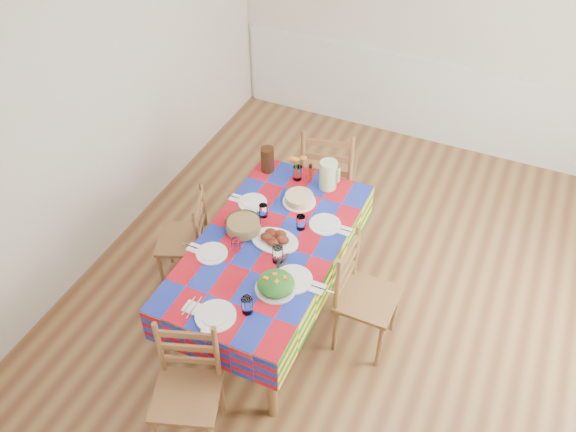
# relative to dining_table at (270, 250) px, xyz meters

# --- Properties ---
(room) EXTENTS (4.58, 5.08, 2.78)m
(room) POSITION_rel_dining_table_xyz_m (0.65, 0.32, 0.71)
(room) COLOR brown
(room) RESTS_ON ground
(wainscot) EXTENTS (4.41, 0.06, 0.92)m
(wainscot) POSITION_rel_dining_table_xyz_m (0.65, 2.81, -0.16)
(wainscot) COLOR white
(wainscot) RESTS_ON room
(dining_table) EXTENTS (1.00, 1.85, 0.72)m
(dining_table) POSITION_rel_dining_table_xyz_m (0.00, 0.00, 0.00)
(dining_table) COLOR brown
(dining_table) RESTS_ON room
(setting_near_head) EXTENTS (0.44, 0.29, 0.13)m
(setting_near_head) POSITION_rel_dining_table_xyz_m (0.04, -0.71, 0.11)
(setting_near_head) COLOR white
(setting_near_head) RESTS_ON dining_table
(setting_left_near) EXTENTS (0.41, 0.25, 0.11)m
(setting_left_near) POSITION_rel_dining_table_xyz_m (-0.27, -0.24, 0.10)
(setting_left_near) COLOR white
(setting_left_near) RESTS_ON dining_table
(setting_left_far) EXTENTS (0.41, 0.25, 0.11)m
(setting_left_far) POSITION_rel_dining_table_xyz_m (-0.26, 0.30, 0.10)
(setting_left_far) COLOR white
(setting_left_far) RESTS_ON dining_table
(setting_right_near) EXTENTS (0.51, 0.29, 0.13)m
(setting_right_near) POSITION_rel_dining_table_xyz_m (0.25, -0.22, 0.11)
(setting_right_near) COLOR white
(setting_right_near) RESTS_ON dining_table
(setting_right_far) EXTENTS (0.45, 0.26, 0.12)m
(setting_right_far) POSITION_rel_dining_table_xyz_m (0.25, 0.30, 0.10)
(setting_right_far) COLOR white
(setting_right_far) RESTS_ON dining_table
(meat_platter) EXTENTS (0.36, 0.26, 0.07)m
(meat_platter) POSITION_rel_dining_table_xyz_m (0.03, 0.02, 0.11)
(meat_platter) COLOR white
(meat_platter) RESTS_ON dining_table
(salad_platter) EXTENTS (0.28, 0.28, 0.12)m
(salad_platter) POSITION_rel_dining_table_xyz_m (0.23, -0.38, 0.12)
(salad_platter) COLOR white
(salad_platter) RESTS_ON dining_table
(pasta_bowl) EXTENTS (0.26, 0.26, 0.09)m
(pasta_bowl) POSITION_rel_dining_table_xyz_m (-0.23, 0.03, 0.13)
(pasta_bowl) COLOR white
(pasta_bowl) RESTS_ON dining_table
(cake) EXTENTS (0.26, 0.26, 0.07)m
(cake) POSITION_rel_dining_table_xyz_m (0.02, 0.50, 0.11)
(cake) COLOR white
(cake) RESTS_ON dining_table
(serving_utensils) EXTENTS (0.15, 0.33, 0.01)m
(serving_utensils) POSITION_rel_dining_table_xyz_m (0.15, -0.08, 0.08)
(serving_utensils) COLOR black
(serving_utensils) RESTS_ON dining_table
(flower_vase) EXTENTS (0.14, 0.12, 0.23)m
(flower_vase) POSITION_rel_dining_table_xyz_m (-0.11, 0.76, 0.17)
(flower_vase) COLOR white
(flower_vase) RESTS_ON dining_table
(hot_sauce) EXTENTS (0.04, 0.04, 0.16)m
(hot_sauce) POSITION_rel_dining_table_xyz_m (-0.01, 0.79, 0.16)
(hot_sauce) COLOR red
(hot_sauce) RESTS_ON dining_table
(green_pitcher) EXTENTS (0.14, 0.14, 0.24)m
(green_pitcher) POSITION_rel_dining_table_xyz_m (0.15, 0.77, 0.20)
(green_pitcher) COLOR beige
(green_pitcher) RESTS_ON dining_table
(tea_pitcher) EXTENTS (0.11, 0.11, 0.22)m
(tea_pitcher) POSITION_rel_dining_table_xyz_m (-0.38, 0.76, 0.19)
(tea_pitcher) COLOR black
(tea_pitcher) RESTS_ON dining_table
(name_card) EXTENTS (0.08, 0.03, 0.02)m
(name_card) POSITION_rel_dining_table_xyz_m (-0.00, -0.90, 0.09)
(name_card) COLOR white
(name_card) RESTS_ON dining_table
(chair_near) EXTENTS (0.52, 0.51, 0.94)m
(chair_near) POSITION_rel_dining_table_xyz_m (-0.01, -1.17, -0.18)
(chair_near) COLOR brown
(chair_near) RESTS_ON room
(chair_far) EXTENTS (0.55, 0.54, 1.05)m
(chair_far) POSITION_rel_dining_table_xyz_m (0.01, 1.16, -0.12)
(chair_far) COLOR brown
(chair_far) RESTS_ON room
(chair_left) EXTENTS (0.49, 0.50, 0.89)m
(chair_left) POSITION_rel_dining_table_xyz_m (-0.74, 0.02, -0.20)
(chair_left) COLOR brown
(chair_left) RESTS_ON room
(chair_right) EXTENTS (0.41, 0.43, 0.95)m
(chair_right) POSITION_rel_dining_table_xyz_m (0.74, 0.00, -0.17)
(chair_right) COLOR brown
(chair_right) RESTS_ON room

